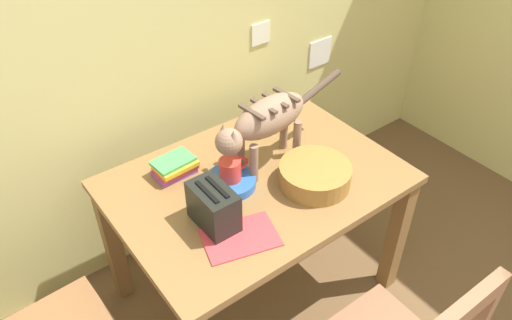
{
  "coord_description": "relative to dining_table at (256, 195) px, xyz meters",
  "views": [
    {
      "loc": [
        -0.81,
        0.14,
        2.08
      ],
      "look_at": [
        0.15,
        1.41,
        0.82
      ],
      "focal_mm": 34.92,
      "sensor_mm": 36.0,
      "label": 1
    }
  ],
  "objects": [
    {
      "name": "wicker_basket",
      "position": [
        0.18,
        -0.17,
        0.14
      ],
      "size": [
        0.3,
        0.3,
        0.09
      ],
      "color": "olive",
      "rests_on": "dining_table"
    },
    {
      "name": "book_stack",
      "position": [
        -0.25,
        0.23,
        0.13
      ],
      "size": [
        0.18,
        0.13,
        0.07
      ],
      "color": "#894998",
      "rests_on": "dining_table"
    },
    {
      "name": "magazine",
      "position": [
        -0.25,
        -0.23,
        0.09
      ],
      "size": [
        0.31,
        0.25,
        0.01
      ],
      "primitive_type": "cube",
      "rotation": [
        0.0,
        0.0,
        -0.27
      ],
      "color": "#D43A3E",
      "rests_on": "dining_table"
    },
    {
      "name": "saucer_bowl",
      "position": [
        -0.11,
        0.03,
        0.11
      ],
      "size": [
        0.21,
        0.21,
        0.04
      ],
      "primitive_type": "cylinder",
      "color": "blue",
      "rests_on": "dining_table"
    },
    {
      "name": "toaster",
      "position": [
        -0.28,
        -0.11,
        0.18
      ],
      "size": [
        0.12,
        0.2,
        0.18
      ],
      "color": "black",
      "rests_on": "dining_table"
    },
    {
      "name": "wall_rear",
      "position": [
        -0.15,
        0.63,
        0.62
      ],
      "size": [
        4.49,
        0.11,
        2.5
      ],
      "color": "#D8D17E",
      "rests_on": "ground_plane"
    },
    {
      "name": "coffee_mug",
      "position": [
        -0.11,
        0.03,
        0.18
      ],
      "size": [
        0.13,
        0.09,
        0.09
      ],
      "color": "red",
      "rests_on": "saucer_bowl"
    },
    {
      "name": "cat",
      "position": [
        0.09,
        0.05,
        0.32
      ],
      "size": [
        0.7,
        0.18,
        0.32
      ],
      "rotation": [
        0.0,
        0.0,
        1.67
      ],
      "color": "#8C6C55",
      "rests_on": "dining_table"
    },
    {
      "name": "dining_table",
      "position": [
        0.0,
        0.0,
        0.0
      ],
      "size": [
        1.19,
        0.86,
        0.72
      ],
      "color": "brown",
      "rests_on": "ground_plane"
    }
  ]
}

